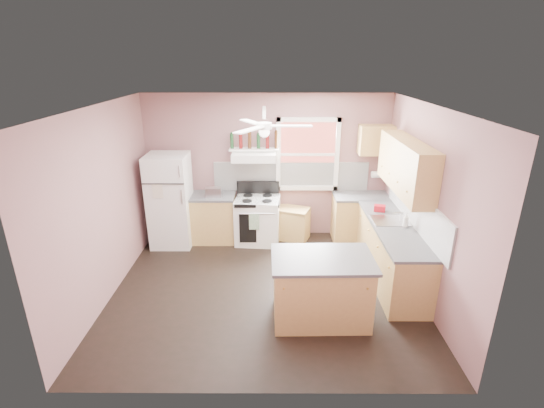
{
  "coord_description": "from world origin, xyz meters",
  "views": [
    {
      "loc": [
        0.12,
        -5.15,
        3.3
      ],
      "look_at": [
        0.1,
        0.3,
        1.25
      ],
      "focal_mm": 26.0,
      "sensor_mm": 36.0,
      "label": 1
    }
  ],
  "objects_px": {
    "toaster": "(213,192)",
    "stove": "(258,220)",
    "island": "(321,290)",
    "refrigerator": "(170,201)",
    "cart": "(292,223)"
  },
  "relations": [
    {
      "from": "toaster",
      "to": "island",
      "type": "height_order",
      "value": "toaster"
    },
    {
      "from": "toaster",
      "to": "stove",
      "type": "relative_size",
      "value": 0.33
    },
    {
      "from": "toaster",
      "to": "stove",
      "type": "bearing_deg",
      "value": -2.65
    },
    {
      "from": "refrigerator",
      "to": "toaster",
      "type": "height_order",
      "value": "refrigerator"
    },
    {
      "from": "toaster",
      "to": "cart",
      "type": "bearing_deg",
      "value": 2.0
    },
    {
      "from": "toaster",
      "to": "cart",
      "type": "relative_size",
      "value": 0.45
    },
    {
      "from": "toaster",
      "to": "cart",
      "type": "distance_m",
      "value": 1.6
    },
    {
      "from": "stove",
      "to": "cart",
      "type": "relative_size",
      "value": 1.4
    },
    {
      "from": "refrigerator",
      "to": "island",
      "type": "relative_size",
      "value": 1.38
    },
    {
      "from": "refrigerator",
      "to": "toaster",
      "type": "xyz_separation_m",
      "value": [
        0.78,
        0.06,
        0.14
      ]
    },
    {
      "from": "stove",
      "to": "island",
      "type": "xyz_separation_m",
      "value": [
        0.92,
        -2.33,
        0.0
      ]
    },
    {
      "from": "stove",
      "to": "island",
      "type": "relative_size",
      "value": 0.7
    },
    {
      "from": "refrigerator",
      "to": "cart",
      "type": "height_order",
      "value": "refrigerator"
    },
    {
      "from": "stove",
      "to": "cart",
      "type": "distance_m",
      "value": 0.67
    },
    {
      "from": "toaster",
      "to": "stove",
      "type": "xyz_separation_m",
      "value": [
        0.8,
        0.02,
        -0.56
      ]
    }
  ]
}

